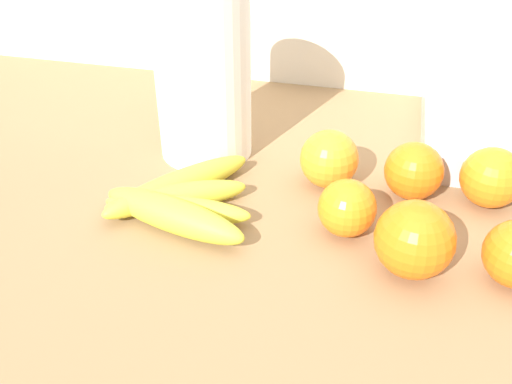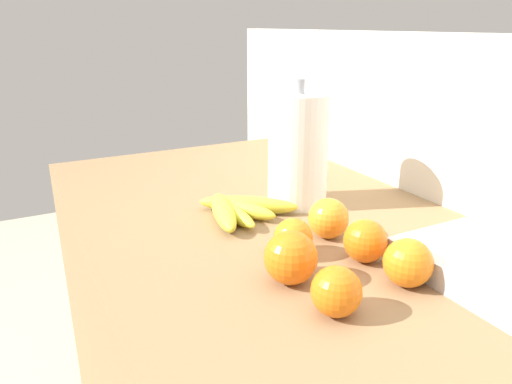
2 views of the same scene
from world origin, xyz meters
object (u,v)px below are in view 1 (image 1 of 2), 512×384
orange_back_left (414,240)px  paper_towel_roll (203,71)px  orange_right (329,159)px  orange_far_right (347,208)px  orange_front (414,171)px  banana_bunch (176,201)px  orange_back_right (491,178)px

orange_back_left → paper_towel_roll: paper_towel_roll is taller
orange_right → orange_far_right: bearing=-70.5°
orange_front → orange_far_right: bearing=-126.6°
orange_back_left → banana_bunch: bearing=172.6°
orange_back_right → orange_front: size_ratio=1.03×
banana_bunch → paper_towel_roll: paper_towel_roll is taller
orange_front → orange_back_left: 0.15m
orange_front → paper_towel_roll: (-0.29, 0.05, 0.08)m
orange_back_right → paper_towel_roll: 0.39m
orange_far_right → orange_right: (-0.03, 0.10, 0.00)m
orange_front → paper_towel_roll: paper_towel_roll is taller
banana_bunch → orange_back_right: bearing=17.7°
orange_back_right → orange_right: (-0.20, -0.00, 0.00)m
orange_right → orange_back_left: (0.11, -0.15, 0.00)m
orange_front → orange_right: size_ratio=0.97×
banana_bunch → orange_front: bearing=22.1°
banana_bunch → paper_towel_roll: (-0.01, 0.16, 0.10)m
banana_bunch → orange_front: (0.27, 0.11, 0.02)m
banana_bunch → orange_right: orange_right is taller
orange_right → paper_towel_roll: paper_towel_roll is taller
orange_back_right → paper_towel_roll: (-0.38, 0.04, 0.08)m
orange_back_right → orange_right: size_ratio=0.99×
orange_back_left → paper_towel_roll: 0.36m
orange_back_right → orange_front: orange_back_right is taller
banana_bunch → orange_front: 0.29m
orange_back_right → orange_right: same height
orange_back_right → orange_back_left: 0.18m
orange_far_right → paper_towel_roll: paper_towel_roll is taller
banana_bunch → orange_back_right: size_ratio=2.71×
orange_front → orange_back_left: orange_back_left is taller
orange_far_right → orange_back_left: bearing=-34.2°
orange_back_right → paper_towel_roll: size_ratio=0.28×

